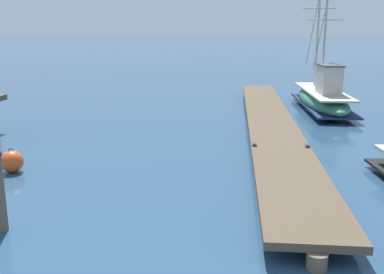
# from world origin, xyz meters

# --- Properties ---
(floating_dock) EXTENTS (3.35, 21.62, 0.53)m
(floating_dock) POSITION_xyz_m (4.95, 15.50, 0.36)
(floating_dock) COLOR brown
(floating_dock) RESTS_ON ground
(fishing_boat_0) EXTENTS (2.19, 8.55, 6.16)m
(fishing_boat_0) POSITION_xyz_m (8.18, 19.97, 0.65)
(fishing_boat_0) COLOR #337556
(fishing_boat_0) RESTS_ON ground
(mooring_buoy) EXTENTS (0.63, 0.63, 0.70)m
(mooring_buoy) POSITION_xyz_m (-3.13, 9.95, 0.32)
(mooring_buoy) COLOR #E04C1E
(mooring_buoy) RESTS_ON ground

